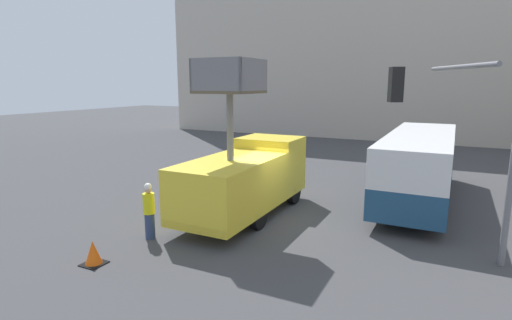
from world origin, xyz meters
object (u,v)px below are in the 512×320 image
road_worker_directing (383,198)px  utility_truck (246,176)px  traffic_light_pole (471,127)px  road_worker_near_truck (149,211)px  traffic_cone_near_truck (93,253)px  city_bus (419,161)px

road_worker_directing → utility_truck: bearing=74.6°
traffic_light_pole → road_worker_near_truck: bearing=-165.6°
road_worker_directing → traffic_cone_near_truck: bearing=105.1°
road_worker_near_truck → traffic_cone_near_truck: size_ratio=2.70×
utility_truck → road_worker_directing: (4.92, 1.46, -0.64)m
road_worker_near_truck → road_worker_directing: 8.32m
road_worker_near_truck → utility_truck: bearing=-141.1°
road_worker_near_truck → traffic_cone_near_truck: 2.32m
utility_truck → road_worker_near_truck: 3.99m
utility_truck → traffic_light_pole: 7.89m
traffic_light_pole → road_worker_directing: traffic_light_pole is taller
traffic_light_pole → traffic_cone_near_truck: size_ratio=8.27×
city_bus → traffic_light_pole: size_ratio=1.76×
road_worker_near_truck → traffic_cone_near_truck: bearing=61.6°
utility_truck → traffic_light_pole: utility_truck is taller
utility_truck → road_worker_near_truck: (-1.71, -3.56, -0.61)m
city_bus → traffic_light_pole: bearing=-174.5°
traffic_light_pole → city_bus: bearing=104.5°
utility_truck → road_worker_directing: bearing=16.6°
city_bus → road_worker_directing: size_ratio=5.50×
city_bus → road_worker_directing: city_bus is taller
utility_truck → traffic_light_pole: (7.43, -1.22, 2.36)m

